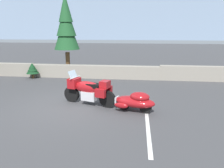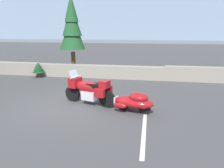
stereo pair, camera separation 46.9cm
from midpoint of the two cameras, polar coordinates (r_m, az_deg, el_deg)
The scene contains 8 objects.
ground_plane at distance 8.82m, azimuth -12.82°, elevation -5.74°, with size 80.00×80.00×0.00m, color #424244.
stone_guard_wall at distance 13.53m, azimuth -5.38°, elevation 3.32°, with size 24.00×0.55×0.87m.
distant_ridgeline at distance 103.13m, azimuth 5.43°, elevation 16.95°, with size 240.00×80.00×16.00m, color #7F93AD.
touring_motorcycle at distance 8.70m, azimuth -7.74°, elevation -1.46°, with size 2.25×1.15×1.33m.
car_shaped_trailer at distance 7.94m, azimuth 4.43°, elevation -4.50°, with size 2.21×1.12×0.76m.
pine_tree_tall at distance 14.63m, azimuth -12.98°, elevation 15.00°, with size 1.63×1.63×5.18m.
pine_sapling_near at distance 14.34m, azimuth -21.17°, elevation 3.77°, with size 0.76×0.76×0.95m.
parking_stripe_marker at distance 6.95m, azimuth 7.49°, elevation -11.05°, with size 0.12×3.60×0.01m, color silver.
Camera 1 is at (2.66, -7.82, 2.95)m, focal length 34.64 mm.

